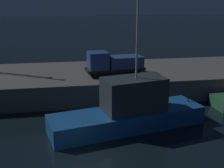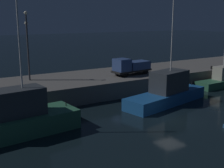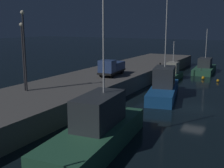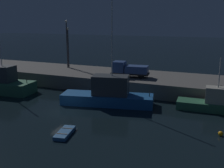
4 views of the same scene
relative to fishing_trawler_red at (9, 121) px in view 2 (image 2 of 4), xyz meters
name	(u,v)px [view 2 (image 2 of 4)]	position (x,y,z in m)	size (l,w,h in m)	color
ground_plane	(170,120)	(14.69, -4.08, -1.45)	(320.00, 320.00, 0.00)	black
pier_quay	(100,83)	(14.69, 10.46, -0.35)	(75.35, 10.41, 2.19)	#5B5956
fishing_trawler_red	(9,121)	(0.00, 0.00, 0.00)	(12.70, 5.04, 11.96)	#2D6647
fishing_boat_white	(167,92)	(18.53, 0.83, -0.03)	(12.35, 5.64, 13.36)	#195193
fishing_boat_orange	(219,80)	(30.98, 3.51, -0.47)	(7.49, 2.87, 6.58)	#2D6647
lamp_post_west	(27,41)	(5.31, 12.21, 5.76)	(0.44, 0.44, 8.67)	#38383D
lamp_post_east	(28,46)	(5.37, 12.51, 5.10)	(0.44, 0.44, 7.40)	#38383D
utility_truck	(131,66)	(18.62, 8.73, 1.94)	(6.02, 2.64, 2.38)	black
bollard_west	(211,68)	(32.09, 6.04, 0.98)	(0.28, 0.28, 0.47)	black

